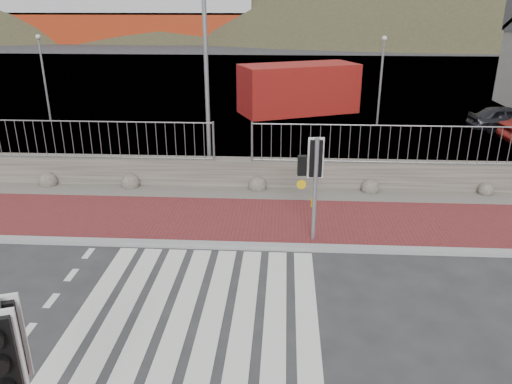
# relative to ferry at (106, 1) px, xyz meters

# --- Properties ---
(ground) EXTENTS (220.00, 220.00, 0.00)m
(ground) POSITION_rel_ferry_xyz_m (24.65, -67.90, -5.36)
(ground) COLOR #28282B
(ground) RESTS_ON ground
(sidewalk_far) EXTENTS (40.00, 3.00, 0.08)m
(sidewalk_far) POSITION_rel_ferry_xyz_m (24.65, -63.40, -5.32)
(sidewalk_far) COLOR maroon
(sidewalk_far) RESTS_ON ground
(kerb_far) EXTENTS (40.00, 0.25, 0.12)m
(kerb_far) POSITION_rel_ferry_xyz_m (24.65, -64.90, -5.31)
(kerb_far) COLOR gray
(kerb_far) RESTS_ON ground
(zebra_crossing) EXTENTS (4.62, 5.60, 0.01)m
(zebra_crossing) POSITION_rel_ferry_xyz_m (24.65, -67.90, -5.36)
(zebra_crossing) COLOR silver
(zebra_crossing) RESTS_ON ground
(gravel_strip) EXTENTS (40.00, 1.50, 0.06)m
(gravel_strip) POSITION_rel_ferry_xyz_m (24.65, -61.40, -5.33)
(gravel_strip) COLOR #59544C
(gravel_strip) RESTS_ON ground
(stone_wall) EXTENTS (40.00, 0.60, 0.90)m
(stone_wall) POSITION_rel_ferry_xyz_m (24.65, -60.60, -4.91)
(stone_wall) COLOR #4E4740
(stone_wall) RESTS_ON ground
(railing) EXTENTS (18.07, 0.07, 1.22)m
(railing) POSITION_rel_ferry_xyz_m (24.65, -60.75, -3.54)
(railing) COLOR gray
(railing) RESTS_ON stone_wall
(quay) EXTENTS (120.00, 40.00, 0.50)m
(quay) POSITION_rel_ferry_xyz_m (24.65, -40.00, -5.36)
(quay) COLOR #4C4C4F
(quay) RESTS_ON ground
(water) EXTENTS (220.00, 50.00, 0.05)m
(water) POSITION_rel_ferry_xyz_m (24.65, -5.00, -5.36)
(water) COLOR #3F4C54
(water) RESTS_ON ground
(ferry) EXTENTS (50.00, 16.00, 20.00)m
(ferry) POSITION_rel_ferry_xyz_m (0.00, 0.00, 0.00)
(ferry) COLOR #9C2A11
(ferry) RESTS_ON ground
(hills_backdrop) EXTENTS (254.00, 90.00, 100.00)m
(hills_backdrop) POSITION_rel_ferry_xyz_m (31.40, 20.00, -28.42)
(hills_backdrop) COLOR #30331E
(hills_backdrop) RESTS_ON ground
(traffic_signal_near) EXTENTS (0.46, 0.36, 2.81)m
(traffic_signal_near) POSITION_rel_ferry_xyz_m (23.37, -71.57, -3.32)
(traffic_signal_near) COLOR gray
(traffic_signal_near) RESTS_ON ground
(traffic_signal_far) EXTENTS (0.64, 0.26, 2.66)m
(traffic_signal_far) POSITION_rel_ferry_xyz_m (26.98, -64.44, -3.43)
(traffic_signal_far) COLOR gray
(traffic_signal_far) RESTS_ON ground
(streetlight) EXTENTS (1.56, 0.79, 7.79)m
(streetlight) POSITION_rel_ferry_xyz_m (23.87, -59.75, -0.98)
(streetlight) COLOR gray
(streetlight) RESTS_ON ground
(shipping_container) EXTENTS (6.55, 4.71, 2.52)m
(shipping_container) POSITION_rel_ferry_xyz_m (26.93, -49.20, -4.10)
(shipping_container) COLOR maroon
(shipping_container) RESTS_ON ground
(car_a) EXTENTS (3.43, 1.56, 1.14)m
(car_a) POSITION_rel_ferry_xyz_m (36.38, -52.63, -4.79)
(car_a) COLOR black
(car_a) RESTS_ON ground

